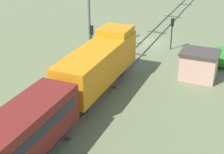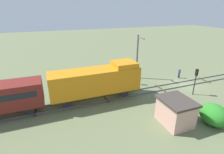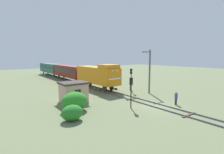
{
  "view_description": "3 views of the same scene",
  "coord_description": "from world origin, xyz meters",
  "px_view_note": "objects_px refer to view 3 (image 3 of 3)",
  "views": [
    {
      "loc": [
        -11.49,
        38.3,
        14.0
      ],
      "look_at": [
        -1.05,
        13.59,
        1.4
      ],
      "focal_mm": 55.0,
      "sensor_mm": 36.0,
      "label": 1
    },
    {
      "loc": [
        -19.28,
        19.3,
        11.14
      ],
      "look_at": [
        1.37,
        11.41,
        2.33
      ],
      "focal_mm": 28.0,
      "sensor_mm": 36.0,
      "label": 2
    },
    {
      "loc": [
        -17.09,
        -13.71,
        6.21
      ],
      "look_at": [
        0.92,
        10.6,
        2.55
      ],
      "focal_mm": 28.0,
      "sensor_mm": 36.0,
      "label": 3
    }
  ],
  "objects_px": {
    "passenger_car_trailing": "(51,68)",
    "traffic_signal_near": "(131,87)",
    "worker_by_signal": "(131,85)",
    "relay_hut": "(74,92)",
    "locomotive": "(97,74)",
    "catenary_mast": "(149,70)",
    "passenger_car_leading": "(69,71)",
    "traffic_signal_mid": "(131,76)",
    "worker_near_track": "(176,97)"
  },
  "relations": [
    {
      "from": "worker_by_signal",
      "to": "locomotive",
      "type": "bearing_deg",
      "value": -60.59
    },
    {
      "from": "passenger_car_leading",
      "to": "catenary_mast",
      "type": "height_order",
      "value": "catenary_mast"
    },
    {
      "from": "catenary_mast",
      "to": "worker_near_track",
      "type": "bearing_deg",
      "value": -110.51
    },
    {
      "from": "locomotive",
      "to": "passenger_car_trailing",
      "type": "xyz_separation_m",
      "value": [
        0.0,
        27.94,
        -0.25
      ]
    },
    {
      "from": "relay_hut",
      "to": "traffic_signal_near",
      "type": "bearing_deg",
      "value": -57.33
    },
    {
      "from": "worker_near_track",
      "to": "relay_hut",
      "type": "bearing_deg",
      "value": 48.05
    },
    {
      "from": "catenary_mast",
      "to": "traffic_signal_mid",
      "type": "bearing_deg",
      "value": 119.44
    },
    {
      "from": "traffic_signal_near",
      "to": "traffic_signal_mid",
      "type": "distance_m",
      "value": 9.72
    },
    {
      "from": "passenger_car_trailing",
      "to": "traffic_signal_near",
      "type": "height_order",
      "value": "passenger_car_trailing"
    },
    {
      "from": "passenger_car_trailing",
      "to": "worker_by_signal",
      "type": "relative_size",
      "value": 8.24
    },
    {
      "from": "passenger_car_leading",
      "to": "relay_hut",
      "type": "bearing_deg",
      "value": -111.21
    },
    {
      "from": "worker_near_track",
      "to": "catenary_mast",
      "type": "height_order",
      "value": "catenary_mast"
    },
    {
      "from": "traffic_signal_near",
      "to": "catenary_mast",
      "type": "bearing_deg",
      "value": 28.52
    },
    {
      "from": "traffic_signal_mid",
      "to": "catenary_mast",
      "type": "relative_size",
      "value": 0.56
    },
    {
      "from": "traffic_signal_mid",
      "to": "locomotive",
      "type": "bearing_deg",
      "value": 121.45
    },
    {
      "from": "traffic_signal_near",
      "to": "locomotive",
      "type": "bearing_deg",
      "value": 75.85
    },
    {
      "from": "traffic_signal_near",
      "to": "worker_near_track",
      "type": "bearing_deg",
      "value": -22.76
    },
    {
      "from": "worker_near_track",
      "to": "catenary_mast",
      "type": "xyz_separation_m",
      "value": [
        2.53,
        6.77,
        2.86
      ]
    },
    {
      "from": "traffic_signal_near",
      "to": "worker_by_signal",
      "type": "xyz_separation_m",
      "value": [
        7.4,
        8.1,
        -1.58
      ]
    },
    {
      "from": "worker_near_track",
      "to": "locomotive",
      "type": "bearing_deg",
      "value": 9.57
    },
    {
      "from": "worker_by_signal",
      "to": "worker_near_track",
      "type": "bearing_deg",
      "value": 67.18
    },
    {
      "from": "worker_near_track",
      "to": "relay_hut",
      "type": "height_order",
      "value": "relay_hut"
    },
    {
      "from": "relay_hut",
      "to": "passenger_car_leading",
      "type": "bearing_deg",
      "value": 68.79
    },
    {
      "from": "passenger_car_leading",
      "to": "relay_hut",
      "type": "xyz_separation_m",
      "value": [
        -7.5,
        -19.32,
        -1.13
      ]
    },
    {
      "from": "passenger_car_trailing",
      "to": "catenary_mast",
      "type": "xyz_separation_m",
      "value": [
        4.93,
        -36.21,
        1.34
      ]
    },
    {
      "from": "passenger_car_leading",
      "to": "worker_by_signal",
      "type": "relative_size",
      "value": 8.24
    },
    {
      "from": "traffic_signal_near",
      "to": "relay_hut",
      "type": "relative_size",
      "value": 1.05
    },
    {
      "from": "traffic_signal_mid",
      "to": "passenger_car_trailing",
      "type": "bearing_deg",
      "value": 95.8
    },
    {
      "from": "passenger_car_trailing",
      "to": "catenary_mast",
      "type": "height_order",
      "value": "catenary_mast"
    },
    {
      "from": "locomotive",
      "to": "catenary_mast",
      "type": "distance_m",
      "value": 9.69
    },
    {
      "from": "locomotive",
      "to": "traffic_signal_near",
      "type": "height_order",
      "value": "locomotive"
    },
    {
      "from": "worker_near_track",
      "to": "traffic_signal_mid",
      "type": "bearing_deg",
      "value": -5.52
    },
    {
      "from": "catenary_mast",
      "to": "traffic_signal_near",
      "type": "bearing_deg",
      "value": -151.48
    },
    {
      "from": "catenary_mast",
      "to": "relay_hut",
      "type": "bearing_deg",
      "value": 169.58
    },
    {
      "from": "relay_hut",
      "to": "worker_near_track",
      "type": "bearing_deg",
      "value": -42.45
    },
    {
      "from": "passenger_car_leading",
      "to": "traffic_signal_near",
      "type": "distance_m",
      "value": 26.22
    },
    {
      "from": "passenger_car_trailing",
      "to": "relay_hut",
      "type": "xyz_separation_m",
      "value": [
        -7.5,
        -33.92,
        -1.13
      ]
    },
    {
      "from": "passenger_car_trailing",
      "to": "relay_hut",
      "type": "height_order",
      "value": "passenger_car_trailing"
    },
    {
      "from": "traffic_signal_mid",
      "to": "relay_hut",
      "type": "distance_m",
      "value": 11.0
    },
    {
      "from": "locomotive",
      "to": "relay_hut",
      "type": "height_order",
      "value": "locomotive"
    },
    {
      "from": "worker_near_track",
      "to": "passenger_car_trailing",
      "type": "bearing_deg",
      "value": 3.7
    },
    {
      "from": "traffic_signal_near",
      "to": "passenger_car_leading",
      "type": "bearing_deg",
      "value": 82.99
    },
    {
      "from": "passenger_car_leading",
      "to": "worker_by_signal",
      "type": "distance_m",
      "value": 18.47
    },
    {
      "from": "locomotive",
      "to": "worker_near_track",
      "type": "distance_m",
      "value": 15.34
    },
    {
      "from": "worker_by_signal",
      "to": "catenary_mast",
      "type": "xyz_separation_m",
      "value": [
        0.73,
        -3.68,
        2.86
      ]
    },
    {
      "from": "passenger_car_trailing",
      "to": "catenary_mast",
      "type": "bearing_deg",
      "value": -82.24
    },
    {
      "from": "worker_by_signal",
      "to": "relay_hut",
      "type": "bearing_deg",
      "value": -6.24
    },
    {
      "from": "worker_by_signal",
      "to": "catenary_mast",
      "type": "distance_m",
      "value": 4.72
    },
    {
      "from": "passenger_car_trailing",
      "to": "traffic_signal_near",
      "type": "relative_size",
      "value": 3.8
    },
    {
      "from": "catenary_mast",
      "to": "relay_hut",
      "type": "height_order",
      "value": "catenary_mast"
    }
  ]
}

